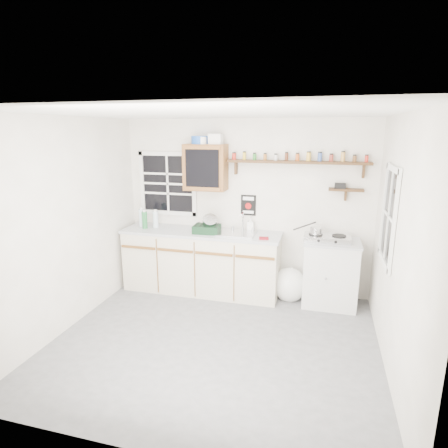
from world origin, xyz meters
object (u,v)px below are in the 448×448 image
Objects in this scene: right_cabinet at (330,273)px; hotplate at (327,238)px; upper_cabinet at (206,167)px; spice_shelf at (298,161)px; main_cabinet at (201,261)px; dish_rack at (208,227)px.

hotplate reaches higher than right_cabinet.
upper_cabinet is at bearing 176.24° from right_cabinet.
upper_cabinet reaches higher than hotplate.
upper_cabinet is 1.29m from spice_shelf.
spice_shelf reaches higher than hotplate.
main_cabinet is 1.21× the size of spice_shelf.
upper_cabinet is 1.08× the size of hotplate.
spice_shelf is (1.32, 0.21, 1.47)m from main_cabinet.
spice_shelf is at bearing 9.18° from main_cabinet.
main_cabinet is at bearing 152.92° from dish_rack.
spice_shelf is 1.10m from hotplate.
spice_shelf reaches higher than main_cabinet.
main_cabinet is 2.54× the size of right_cabinet.
dish_rack is (0.12, -0.05, 0.55)m from main_cabinet.
spice_shelf reaches higher than dish_rack.
upper_cabinet reaches higher than spice_shelf.
spice_shelf is at bearing 3.09° from upper_cabinet.
upper_cabinet is 0.34× the size of spice_shelf.
hotplate reaches higher than main_cabinet.
dish_rack is (-1.71, -0.08, 0.55)m from right_cabinet.
upper_cabinet is at bearing 175.22° from hotplate.
dish_rack is 0.64× the size of hotplate.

